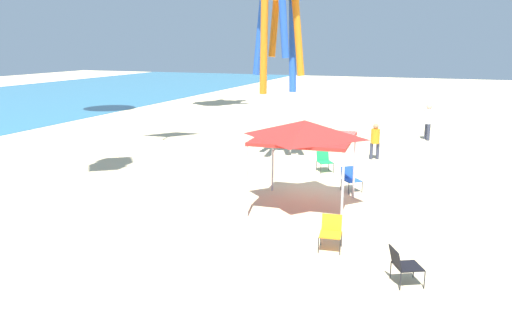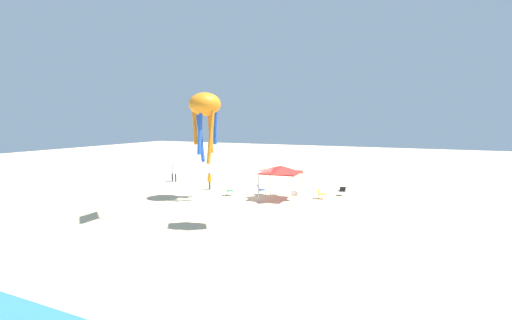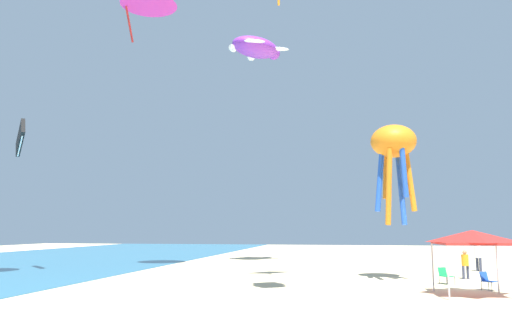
{
  "view_description": "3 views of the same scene",
  "coord_description": "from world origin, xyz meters",
  "px_view_note": "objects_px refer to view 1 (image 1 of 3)",
  "views": [
    {
      "loc": [
        -16.01,
        -3.52,
        4.96
      ],
      "look_at": [
        -1.78,
        1.9,
        1.35
      ],
      "focal_mm": 34.64,
      "sensor_mm": 36.0,
      "label": 1
    },
    {
      "loc": [
        -11.6,
        26.44,
        6.26
      ],
      "look_at": [
        -0.99,
        3.23,
        3.41
      ],
      "focal_mm": 25.02,
      "sensor_mm": 36.0,
      "label": 2
    },
    {
      "loc": [
        -24.53,
        5.35,
        2.81
      ],
      "look_at": [
        1.12,
        10.11,
        6.32
      ],
      "focal_mm": 35.38,
      "sensor_mm": 36.0,
      "label": 3
    }
  ],
  "objects_px": {
    "folding_chair_left_of_tent": "(403,263)",
    "person_beachcomber": "(375,138)",
    "folding_chair_facing_ocean": "(350,177)",
    "person_far_stroller": "(428,119)",
    "cooler_box": "(365,214)",
    "canopy_tent": "(305,131)",
    "folding_chair_right_of_tent": "(331,230)",
    "folding_chair_near_cooler": "(324,160)"
  },
  "relations": [
    {
      "from": "canopy_tent",
      "to": "person_far_stroller",
      "type": "height_order",
      "value": "canopy_tent"
    },
    {
      "from": "folding_chair_facing_ocean",
      "to": "folding_chair_left_of_tent",
      "type": "bearing_deg",
      "value": -111.27
    },
    {
      "from": "folding_chair_right_of_tent",
      "to": "cooler_box",
      "type": "relative_size",
      "value": 1.23
    },
    {
      "from": "folding_chair_right_of_tent",
      "to": "person_beachcomber",
      "type": "distance_m",
      "value": 10.21
    },
    {
      "from": "folding_chair_left_of_tent",
      "to": "person_far_stroller",
      "type": "height_order",
      "value": "person_far_stroller"
    },
    {
      "from": "folding_chair_facing_ocean",
      "to": "folding_chair_right_of_tent",
      "type": "distance_m",
      "value": 5.09
    },
    {
      "from": "person_far_stroller",
      "to": "canopy_tent",
      "type": "bearing_deg",
      "value": 144.48
    },
    {
      "from": "folding_chair_facing_ocean",
      "to": "folding_chair_left_of_tent",
      "type": "relative_size",
      "value": 1.0
    },
    {
      "from": "cooler_box",
      "to": "folding_chair_facing_ocean",
      "type": "bearing_deg",
      "value": 18.8
    },
    {
      "from": "folding_chair_facing_ocean",
      "to": "person_far_stroller",
      "type": "relative_size",
      "value": 0.43
    },
    {
      "from": "folding_chair_near_cooler",
      "to": "cooler_box",
      "type": "distance_m",
      "value": 5.65
    },
    {
      "from": "folding_chair_near_cooler",
      "to": "folding_chair_left_of_tent",
      "type": "height_order",
      "value": "same"
    },
    {
      "from": "folding_chair_facing_ocean",
      "to": "cooler_box",
      "type": "relative_size",
      "value": 1.23
    },
    {
      "from": "folding_chair_near_cooler",
      "to": "person_beachcomber",
      "type": "distance_m",
      "value": 3.29
    },
    {
      "from": "canopy_tent",
      "to": "folding_chair_left_of_tent",
      "type": "relative_size",
      "value": 3.66
    },
    {
      "from": "cooler_box",
      "to": "person_far_stroller",
      "type": "distance_m",
      "value": 13.53
    },
    {
      "from": "cooler_box",
      "to": "person_beachcomber",
      "type": "bearing_deg",
      "value": 5.93
    },
    {
      "from": "folding_chair_facing_ocean",
      "to": "person_far_stroller",
      "type": "bearing_deg",
      "value": 37.96
    },
    {
      "from": "folding_chair_right_of_tent",
      "to": "canopy_tent",
      "type": "bearing_deg",
      "value": 110.46
    },
    {
      "from": "folding_chair_right_of_tent",
      "to": "cooler_box",
      "type": "distance_m",
      "value": 2.31
    },
    {
      "from": "folding_chair_right_of_tent",
      "to": "folding_chair_facing_ocean",
      "type": "bearing_deg",
      "value": 87.76
    },
    {
      "from": "folding_chair_facing_ocean",
      "to": "folding_chair_right_of_tent",
      "type": "relative_size",
      "value": 1.0
    },
    {
      "from": "folding_chair_near_cooler",
      "to": "folding_chair_right_of_tent",
      "type": "height_order",
      "value": "same"
    },
    {
      "from": "folding_chair_right_of_tent",
      "to": "folding_chair_left_of_tent",
      "type": "bearing_deg",
      "value": -43.53
    },
    {
      "from": "cooler_box",
      "to": "canopy_tent",
      "type": "bearing_deg",
      "value": 73.53
    },
    {
      "from": "folding_chair_facing_ocean",
      "to": "cooler_box",
      "type": "distance_m",
      "value": 3.01
    },
    {
      "from": "person_far_stroller",
      "to": "person_beachcomber",
      "type": "height_order",
      "value": "person_far_stroller"
    },
    {
      "from": "folding_chair_near_cooler",
      "to": "canopy_tent",
      "type": "bearing_deg",
      "value": -118.07
    },
    {
      "from": "folding_chair_left_of_tent",
      "to": "person_beachcomber",
      "type": "xyz_separation_m",
      "value": [
        11.52,
        2.13,
        0.45
      ]
    },
    {
      "from": "folding_chair_facing_ocean",
      "to": "person_far_stroller",
      "type": "xyz_separation_m",
      "value": [
        10.61,
        -2.11,
        0.65
      ]
    },
    {
      "from": "cooler_box",
      "to": "person_beachcomber",
      "type": "height_order",
      "value": "person_beachcomber"
    },
    {
      "from": "canopy_tent",
      "to": "cooler_box",
      "type": "height_order",
      "value": "canopy_tent"
    },
    {
      "from": "canopy_tent",
      "to": "folding_chair_near_cooler",
      "type": "bearing_deg",
      "value": 5.09
    },
    {
      "from": "folding_chair_left_of_tent",
      "to": "cooler_box",
      "type": "height_order",
      "value": "folding_chair_left_of_tent"
    },
    {
      "from": "canopy_tent",
      "to": "cooler_box",
      "type": "distance_m",
      "value": 3.04
    },
    {
      "from": "folding_chair_right_of_tent",
      "to": "folding_chair_left_of_tent",
      "type": "height_order",
      "value": "same"
    },
    {
      "from": "folding_chair_right_of_tent",
      "to": "cooler_box",
      "type": "bearing_deg",
      "value": 69.77
    },
    {
      "from": "cooler_box",
      "to": "person_far_stroller",
      "type": "height_order",
      "value": "person_far_stroller"
    },
    {
      "from": "cooler_box",
      "to": "folding_chair_left_of_tent",
      "type": "bearing_deg",
      "value": -159.94
    },
    {
      "from": "folding_chair_left_of_tent",
      "to": "cooler_box",
      "type": "bearing_deg",
      "value": -7.76
    },
    {
      "from": "folding_chair_facing_ocean",
      "to": "folding_chair_left_of_tent",
      "type": "height_order",
      "value": "same"
    },
    {
      "from": "canopy_tent",
      "to": "folding_chair_right_of_tent",
      "type": "distance_m",
      "value": 3.74
    }
  ]
}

